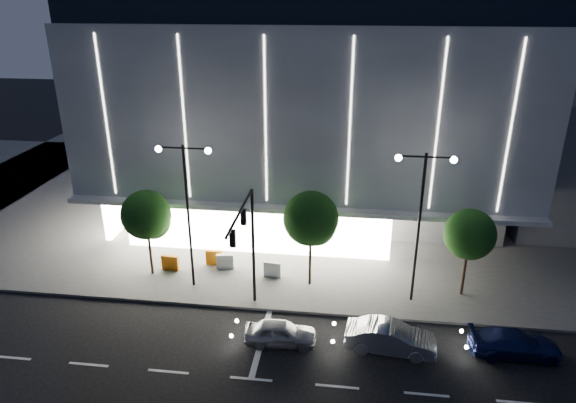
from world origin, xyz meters
The scene contains 16 objects.
ground centered at (0.00, 0.00, 0.00)m, with size 160.00×160.00×0.00m, color black.
sidewalk_museum centered at (5.00, 24.00, 0.07)m, with size 70.00×40.00×0.15m, color #474747.
museum centered at (2.98, 22.31, 9.27)m, with size 30.00×25.80×18.00m.
traffic_mast centered at (1.00, 3.34, 5.03)m, with size 0.33×5.89×7.07m.
street_lamp_west centered at (-3.00, 6.00, 5.96)m, with size 3.16×0.36×9.00m.
street_lamp_east centered at (10.00, 6.00, 5.96)m, with size 3.16×0.36×9.00m.
tree_left centered at (-5.97, 7.02, 4.03)m, with size 3.02×3.02×5.72m.
tree_mid centered at (4.03, 7.02, 4.33)m, with size 3.25×3.25×6.15m.
tree_right centered at (13.03, 7.02, 3.88)m, with size 2.91×2.91×5.51m.
car_lead centered at (3.00, 1.30, 0.63)m, with size 1.49×3.70×1.26m, color #9B9DA3.
car_second centered at (8.52, 1.43, 0.74)m, with size 1.57×4.50×1.48m, color #A7A9AF.
car_third centered at (14.60, 1.86, 0.64)m, with size 1.79×4.40×1.28m, color #151D51.
barrier_a centered at (-5.01, 7.58, 0.65)m, with size 1.10×0.25×1.00m, color #CC630B.
barrier_b centered at (-1.55, 8.18, 0.65)m, with size 1.10×0.25×1.00m, color silver.
barrier_c centered at (-2.38, 8.61, 0.65)m, with size 1.10×0.25×1.00m, color #CD6C0B.
barrier_d centered at (1.62, 7.58, 0.65)m, with size 1.10×0.25×1.00m, color silver.
Camera 1 is at (6.07, -20.09, 16.73)m, focal length 32.00 mm.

